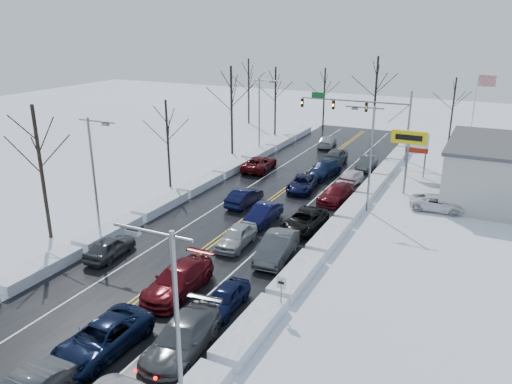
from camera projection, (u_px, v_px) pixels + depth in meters
The scene contains 42 objects.
ground at pixel (223, 235), 37.89m from camera, with size 160.00×160.00×0.00m, color white.
road_surface at pixel (236, 226), 39.59m from camera, with size 14.00×84.00×0.01m, color black.
snow_bank_left at pixel (158, 211), 42.74m from camera, with size 1.65×72.00×0.77m, color white.
snow_bank_right at pixel (327, 244), 36.44m from camera, with size 1.65×72.00×0.77m, color white.
traffic_signal_mast at pixel (366, 111), 58.47m from camera, with size 13.28×0.39×8.00m.
tires_plus_sign at pixel (409, 142), 45.51m from camera, with size 3.20×0.34×6.00m.
used_vehicles_sign at pixel (417, 146), 51.16m from camera, with size 2.20×0.22×4.65m.
speed_limit_sign at pixel (281, 288), 27.16m from camera, with size 0.55×0.09×2.35m.
flagpole at pixel (475, 112), 55.18m from camera, with size 1.87×1.20×10.00m.
streetlight_se at pixel (173, 327), 17.43m from camera, with size 3.20×0.25×9.00m.
streetlight_ne at pixel (369, 150), 41.23m from camera, with size 3.20×0.25×9.00m.
streetlight_sw at pixel (95, 168), 36.20m from camera, with size 3.20×0.25×9.00m.
streetlight_nw at pixel (261, 110), 60.00m from camera, with size 3.20×0.25×9.00m.
tree_left_b at pixel (38, 147), 35.28m from camera, with size 4.00×4.00×10.00m.
tree_left_c at pixel (167, 127), 47.11m from camera, with size 3.40×3.40×8.50m.
tree_left_d at pixel (231, 93), 58.85m from camera, with size 4.20×4.20×10.50m.
tree_left_e at pixel (275, 88), 69.11m from camera, with size 3.80×3.80×9.50m.
tree_far_a at pixel (249, 79), 77.08m from camera, with size 4.00×4.00×10.00m.
tree_far_b at pixel (325, 87), 73.18m from camera, with size 3.60×3.60×9.00m.
tree_far_c at pixel (377, 81), 67.71m from camera, with size 4.40×4.40×11.00m.
tree_far_d at pixel (454, 97), 65.41m from camera, with size 3.40×3.40×8.50m.
queued_car_2 at pixel (103, 352), 24.58m from camera, with size 2.57×5.58×1.55m, color black.
queued_car_3 at pixel (179, 292), 29.92m from camera, with size 2.35×5.78×1.68m, color #550B11.
queued_car_4 at pixel (237, 246), 36.16m from camera, with size 1.78×4.42×1.50m, color #AEB2B7.
queued_car_5 at pixel (263, 222), 40.31m from camera, with size 1.57×4.51×1.49m, color black.
queued_car_6 at pixel (302, 190), 47.99m from camera, with size 2.32×5.02×1.40m, color black.
queued_car_7 at pixel (324, 176), 52.26m from camera, with size 2.22×5.46×1.58m, color black.
queued_car_8 at pixel (335, 164), 56.57m from camera, with size 2.02×5.03×1.71m, color #3A3D3F.
queued_car_11 at pixel (183, 352), 24.54m from camera, with size 2.33×5.73×1.66m, color #44474A.
queued_car_12 at pixel (225, 309), 28.23m from camera, with size 1.64×4.07×1.39m, color black.
queued_car_13 at pixel (277, 258), 34.20m from camera, with size 1.81×5.18×1.71m, color #3D3F42.
queued_car_14 at pixel (304, 229), 39.03m from camera, with size 2.44×5.29×1.47m, color black.
queued_car_15 at pixel (336, 201), 45.07m from camera, with size 2.07×5.09×1.48m, color #4F0A11.
queued_car_16 at pixel (349, 185), 49.57m from camera, with size 1.64×4.09×1.39m, color silver.
queued_car_17 at pixel (367, 169), 54.79m from camera, with size 1.51×4.33×1.43m, color #3E4143.
oncoming_car_0 at pixel (244, 205), 44.16m from camera, with size 1.57×4.50×1.48m, color black.
oncoming_car_1 at pixel (259, 170), 54.41m from camera, with size 2.56×5.55×1.54m, color #4D0A0F.
oncoming_car_2 at pixel (327, 147), 64.63m from camera, with size 1.97×4.84×1.41m, color #B8B8BA.
oncoming_car_3 at pixel (111, 256), 34.50m from camera, with size 1.71×4.24×1.44m, color #383A3C.
parked_car_0 at pixel (438, 211), 42.85m from camera, with size 2.19×4.76×1.32m, color white.
parked_car_1 at pixel (479, 205), 44.14m from camera, with size 2.39×5.88×1.71m, color #3F4144.
parked_car_2 at pixel (458, 183), 50.06m from camera, with size 1.57×3.91×1.33m, color black.
Camera 1 is at (17.47, -30.15, 15.45)m, focal length 35.00 mm.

